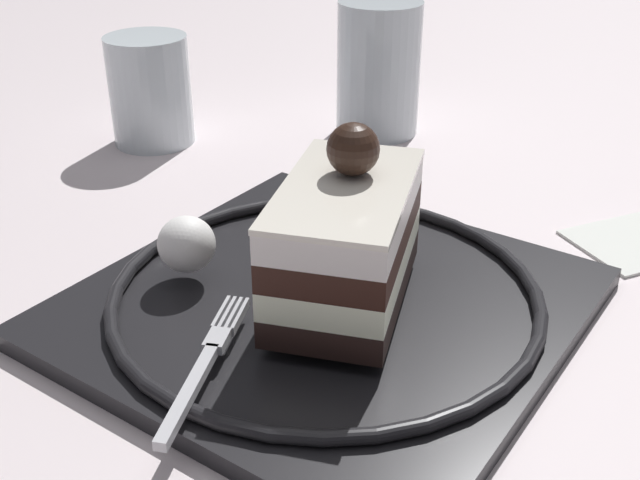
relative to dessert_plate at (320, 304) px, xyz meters
The scene contains 7 objects.
ground_plane 0.01m from the dessert_plate, 121.74° to the left, with size 2.40×2.40×0.00m, color silver.
dessert_plate is the anchor object (origin of this frame).
cake_slice 0.05m from the dessert_plate, 124.69° to the left, with size 0.13×0.11×0.09m.
whipped_cream_dollop 0.08m from the dessert_plate, 62.34° to the right, with size 0.03×0.03×0.03m, color white.
fork 0.08m from the dessert_plate, ahead, with size 0.10×0.07×0.00m.
drink_glass_near 0.30m from the dessert_plate, 108.14° to the right, with size 0.07×0.07×0.09m.
drink_glass_far 0.30m from the dessert_plate, 145.52° to the right, with size 0.07×0.07×0.11m.
Camera 1 is at (0.26, 0.24, 0.24)m, focal length 43.75 mm.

